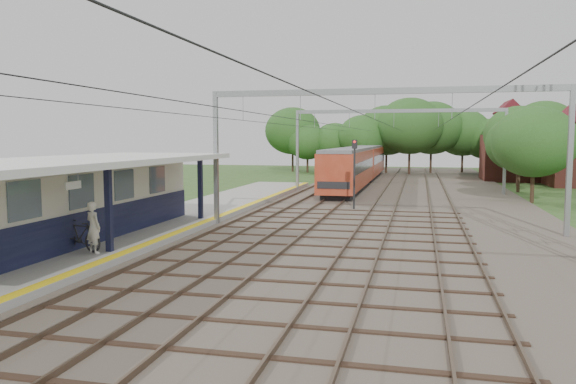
% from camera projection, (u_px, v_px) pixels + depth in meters
% --- Properties ---
extents(ground, '(160.00, 160.00, 0.00)m').
position_uv_depth(ground, '(194.00, 323.00, 13.95)').
color(ground, '#2D4C1E').
rests_on(ground, ground).
extents(ballast_bed, '(18.00, 90.00, 0.10)m').
position_uv_depth(ballast_bed, '(400.00, 199.00, 42.10)').
color(ballast_bed, '#473D33').
rests_on(ballast_bed, ground).
extents(platform, '(5.00, 52.00, 0.35)m').
position_uv_depth(platform, '(165.00, 223.00, 29.21)').
color(platform, gray).
rests_on(platform, ground).
extents(yellow_stripe, '(0.45, 52.00, 0.01)m').
position_uv_depth(yellow_stripe, '(205.00, 221.00, 28.68)').
color(yellow_stripe, yellow).
rests_on(yellow_stripe, platform).
extents(station_building, '(3.41, 18.00, 3.40)m').
position_uv_depth(station_building, '(55.00, 202.00, 22.56)').
color(station_building, beige).
rests_on(station_building, platform).
extents(canopy, '(6.40, 20.00, 3.44)m').
position_uv_depth(canopy, '(63.00, 163.00, 21.19)').
color(canopy, '#101434').
rests_on(canopy, platform).
extents(rail_tracks, '(11.80, 88.00, 0.15)m').
position_uv_depth(rail_tracks, '(367.00, 196.00, 42.66)').
color(rail_tracks, brown).
rests_on(rail_tracks, ballast_bed).
extents(catenary_system, '(17.22, 88.00, 7.00)m').
position_uv_depth(catenary_system, '(390.00, 124.00, 37.15)').
color(catenary_system, gray).
rests_on(catenary_system, ground).
extents(tree_band, '(31.72, 30.88, 8.82)m').
position_uv_depth(tree_band, '(407.00, 136.00, 67.95)').
color(tree_band, '#382619').
rests_on(tree_band, ground).
extents(house_far, '(8.00, 6.12, 8.66)m').
position_uv_depth(house_far, '(521.00, 151.00, 60.38)').
color(house_far, brown).
rests_on(house_far, ground).
extents(person, '(0.83, 0.71, 1.92)m').
position_uv_depth(person, '(93.00, 227.00, 20.65)').
color(person, white).
rests_on(person, platform).
extents(bicycle, '(2.07, 0.97, 1.20)m').
position_uv_depth(bicycle, '(80.00, 236.00, 21.00)').
color(bicycle, black).
rests_on(bicycle, platform).
extents(train, '(2.77, 34.49, 3.65)m').
position_uv_depth(train, '(359.00, 164.00, 56.05)').
color(train, black).
rests_on(train, ballast_bed).
extents(signal_post, '(0.32, 0.28, 4.50)m').
position_uv_depth(signal_post, '(354.00, 166.00, 35.46)').
color(signal_post, black).
rests_on(signal_post, ground).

